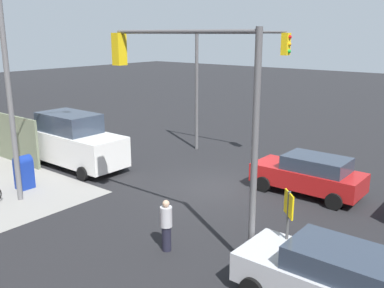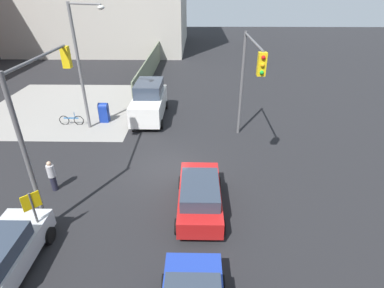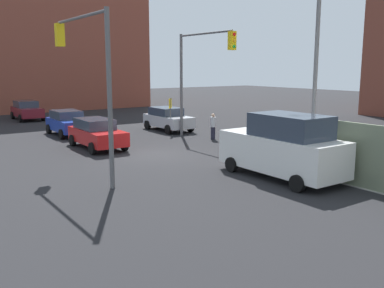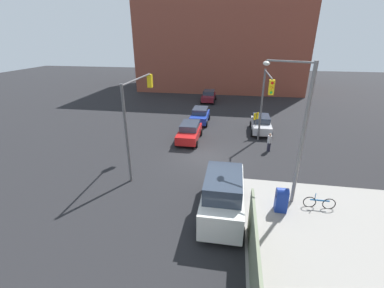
{
  "view_description": "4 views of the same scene",
  "coord_description": "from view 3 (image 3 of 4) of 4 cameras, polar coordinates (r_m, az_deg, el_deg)",
  "views": [
    {
      "loc": [
        -9.91,
        13.81,
        6.34
      ],
      "look_at": [
        1.36,
        -0.19,
        1.67
      ],
      "focal_mm": 40.0,
      "sensor_mm": 36.0,
      "label": 1
    },
    {
      "loc": [
        -13.74,
        -1.71,
        8.95
      ],
      "look_at": [
        0.72,
        -1.46,
        1.14
      ],
      "focal_mm": 28.0,
      "sensor_mm": 36.0,
      "label": 2
    },
    {
      "loc": [
        18.83,
        -10.84,
        4.45
      ],
      "look_at": [
        2.3,
        0.63,
        0.81
      ],
      "focal_mm": 40.0,
      "sensor_mm": 36.0,
      "label": 3
    },
    {
      "loc": [
        18.72,
        2.08,
        9.08
      ],
      "look_at": [
        0.93,
        -0.91,
        1.45
      ],
      "focal_mm": 24.0,
      "sensor_mm": 36.0,
      "label": 4
    }
  ],
  "objects": [
    {
      "name": "street_lamp_corner",
      "position": [
        21.34,
        15.31,
        10.57
      ],
      "size": [
        1.37,
        2.47,
        8.0
      ],
      "color": "slate",
      "rests_on": "ground"
    },
    {
      "name": "hatchback_silver",
      "position": [
        30.3,
        -3.25,
        3.39
      ],
      "size": [
        4.19,
        2.02,
        1.62
      ],
      "color": "#B7BABF",
      "rests_on": "ground"
    },
    {
      "name": "coupe_maroon",
      "position": [
        39.01,
        -21.16,
        4.25
      ],
      "size": [
        4.11,
        2.02,
        1.62
      ],
      "color": "maroon",
      "rests_on": "ground"
    },
    {
      "name": "traffic_signal_se_corner",
      "position": [
        17.62,
        -13.91,
        10.56
      ],
      "size": [
        5.54,
        0.36,
        6.5
      ],
      "color": "#59595B",
      "rests_on": "ground"
    },
    {
      "name": "mailbox_blue",
      "position": [
        20.59,
        16.41,
        -0.49
      ],
      "size": [
        0.56,
        0.64,
        1.43
      ],
      "color": "navy",
      "rests_on": "ground"
    },
    {
      "name": "warning_sign_two_way",
      "position": [
        28.65,
        -2.91,
        4.6
      ],
      "size": [
        0.48,
        0.48,
        2.4
      ],
      "color": "#4C4C4C",
      "rests_on": "ground"
    },
    {
      "name": "pedestrian_crossing",
      "position": [
        26.53,
        2.82,
        2.4
      ],
      "size": [
        0.36,
        0.36,
        1.61
      ],
      "rotation": [
        0.0,
        0.0,
        5.69
      ],
      "color": "#B2B2B7",
      "rests_on": "ground"
    },
    {
      "name": "van_white_delivery",
      "position": [
        17.56,
        12.05,
        -0.38
      ],
      "size": [
        5.4,
        2.32,
        2.62
      ],
      "color": "white",
      "rests_on": "ground"
    },
    {
      "name": "ground_plane",
      "position": [
        22.17,
        -4.73,
        -1.36
      ],
      "size": [
        120.0,
        120.0,
        0.0
      ],
      "primitive_type": "plane",
      "color": "black"
    },
    {
      "name": "hatchback_red",
      "position": [
        24.2,
        -12.6,
        1.43
      ],
      "size": [
        4.38,
        2.02,
        1.62
      ],
      "color": "#B21919",
      "rests_on": "ground"
    },
    {
      "name": "traffic_signal_nw_corner",
      "position": [
        26.23,
        1.05,
        10.63
      ],
      "size": [
        5.39,
        0.36,
        6.5
      ],
      "color": "#59595B",
      "rests_on": "ground"
    },
    {
      "name": "bicycle_leaning_on_fence",
      "position": [
        22.74,
        18.67,
        -0.7
      ],
      "size": [
        0.05,
        1.75,
        0.97
      ],
      "color": "black",
      "rests_on": "ground"
    },
    {
      "name": "hatchback_blue",
      "position": [
        29.35,
        -16.23,
        2.78
      ],
      "size": [
        3.96,
        2.02,
        1.62
      ],
      "color": "#1E389E",
      "rests_on": "ground"
    }
  ]
}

